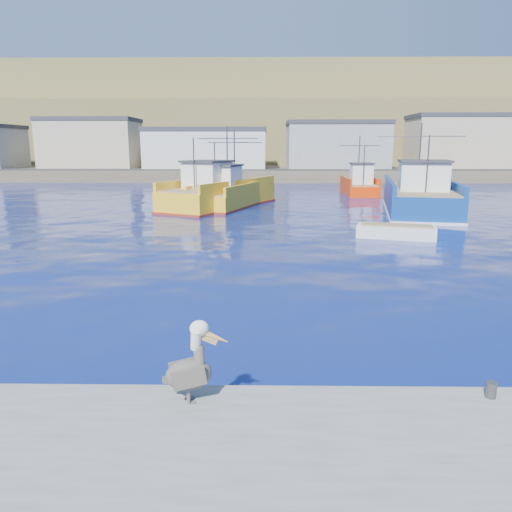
{
  "coord_description": "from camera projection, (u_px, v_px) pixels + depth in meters",
  "views": [
    {
      "loc": [
        -1.21,
        -11.91,
        5.06
      ],
      "look_at": [
        -1.46,
        4.41,
        1.43
      ],
      "focal_mm": 35.0,
      "sensor_mm": 36.0,
      "label": 1
    }
  ],
  "objects": [
    {
      "name": "trawler_blue",
      "position": [
        419.0,
        197.0,
        38.34
      ],
      "size": [
        7.4,
        14.45,
        6.83
      ],
      "color": "navy",
      "rests_on": "ground"
    },
    {
      "name": "dock_bollards",
      "position": [
        361.0,
        389.0,
        9.23
      ],
      "size": [
        36.2,
        0.2,
        0.3
      ],
      "color": "#4C4C4C",
      "rests_on": "dock"
    },
    {
      "name": "boat_orange",
      "position": [
        359.0,
        185.0,
        52.66
      ],
      "size": [
        4.25,
        8.17,
        6.05
      ],
      "color": "#EF3605",
      "rests_on": "ground"
    },
    {
      "name": "pelican",
      "position": [
        191.0,
        367.0,
        8.97
      ],
      "size": [
        1.23,
        0.7,
        1.53
      ],
      "color": "#595451",
      "rests_on": "dock"
    },
    {
      "name": "far_shore",
      "position": [
        269.0,
        128.0,
        117.35
      ],
      "size": [
        200.0,
        81.0,
        24.0
      ],
      "color": "brown",
      "rests_on": "ground"
    },
    {
      "name": "ground",
      "position": [
        311.0,
        348.0,
        12.7
      ],
      "size": [
        260.0,
        260.0,
        0.0
      ],
      "primitive_type": "plane",
      "color": "navy",
      "rests_on": "ground"
    },
    {
      "name": "trawler_yellow_b",
      "position": [
        229.0,
        195.0,
        41.73
      ],
      "size": [
        6.69,
        10.84,
        6.38
      ],
      "color": "yellow",
      "rests_on": "ground"
    },
    {
      "name": "skiff_mid",
      "position": [
        396.0,
        233.0,
        27.79
      ],
      "size": [
        4.51,
        2.65,
        0.93
      ],
      "color": "silver",
      "rests_on": "ground"
    },
    {
      "name": "trawler_yellow_a",
      "position": [
        218.0,
        194.0,
        41.52
      ],
      "size": [
        9.5,
        13.38,
        6.71
      ],
      "color": "yellow",
      "rests_on": "ground"
    }
  ]
}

